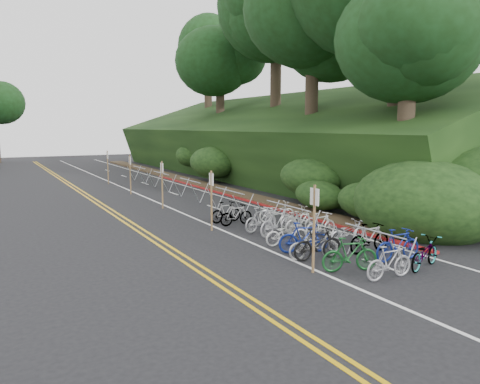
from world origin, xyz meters
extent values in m
plane|color=black|center=(0.00, 0.00, 0.00)|extent=(120.00, 120.00, 0.00)
cube|color=gold|center=(-2.15, 10.00, 0.00)|extent=(0.12, 80.00, 0.01)
cube|color=gold|center=(-1.85, 10.00, 0.00)|extent=(0.12, 80.00, 0.01)
cube|color=silver|center=(1.00, 10.00, 0.00)|extent=(0.12, 80.00, 0.01)
cube|color=silver|center=(5.20, 10.00, 0.00)|extent=(0.12, 80.00, 0.01)
cube|color=silver|center=(3.10, -2.00, 0.00)|extent=(0.10, 1.60, 0.01)
cube|color=silver|center=(3.10, 4.00, 0.00)|extent=(0.10, 1.60, 0.01)
cube|color=silver|center=(3.10, 10.00, 0.00)|extent=(0.10, 1.60, 0.01)
cube|color=silver|center=(3.10, 16.00, 0.00)|extent=(0.10, 1.60, 0.01)
cube|color=silver|center=(3.10, 22.00, 0.00)|extent=(0.10, 1.60, 0.01)
cube|color=silver|center=(3.10, 28.00, 0.00)|extent=(0.10, 1.60, 0.01)
cube|color=silver|center=(3.10, 34.00, 0.00)|extent=(0.10, 1.60, 0.01)
cube|color=maroon|center=(5.70, 12.00, 0.05)|extent=(0.25, 28.00, 0.10)
cube|color=black|center=(13.50, 22.00, 2.80)|extent=(12.32, 44.00, 9.11)
cube|color=#382819|center=(6.40, 22.00, 0.08)|extent=(1.40, 44.00, 0.16)
ellipsoid|color=#284C19|center=(7.20, 3.00, 1.04)|extent=(2.00, 2.80, 1.60)
ellipsoid|color=#284C19|center=(8.00, 8.00, 1.55)|extent=(2.60, 3.64, 2.08)
ellipsoid|color=#284C19|center=(9.20, 14.00, 1.99)|extent=(2.20, 3.08, 1.76)
ellipsoid|color=#284C19|center=(7.80, 20.00, 1.56)|extent=(3.00, 4.20, 2.40)
ellipsoid|color=#284C19|center=(8.50, 26.00, 1.73)|extent=(2.40, 3.36, 1.92)
ellipsoid|color=#284C19|center=(9.80, 30.00, 2.41)|extent=(2.80, 3.92, 2.24)
ellipsoid|color=#284C19|center=(7.00, 6.00, 0.90)|extent=(1.80, 2.52, 1.44)
ellipsoid|color=#284C19|center=(10.00, 18.00, 2.60)|extent=(3.20, 4.48, 2.56)
ellipsoid|color=black|center=(8.00, 0.50, 1.21)|extent=(5.28, 6.16, 3.52)
cylinder|color=#2D2319|center=(9.50, 3.00, 3.84)|extent=(0.78, 0.78, 5.28)
ellipsoid|color=black|center=(9.50, 3.00, 8.65)|extent=(7.23, 7.23, 6.86)
cylinder|color=#2D2319|center=(12.00, 6.00, 6.05)|extent=(0.85, 0.85, 6.50)
cylinder|color=#2D2319|center=(11.00, 12.00, 5.55)|extent=(0.83, 0.83, 6.10)
ellipsoid|color=black|center=(11.00, 12.00, 11.20)|extent=(8.67, 8.67, 8.24)
cylinder|color=#2D2319|center=(13.50, 20.00, 6.65)|extent=(0.87, 0.87, 6.91)
ellipsoid|color=black|center=(13.50, 20.00, 13.09)|extent=(9.93, 9.93, 9.44)
cylinder|color=#2D2319|center=(12.50, 28.00, 5.64)|extent=(0.80, 0.80, 5.69)
ellipsoid|color=black|center=(12.50, 28.00, 10.77)|extent=(7.59, 7.59, 7.21)
cylinder|color=#2D2319|center=(15.00, 36.00, 6.75)|extent=(0.85, 0.85, 6.50)
ellipsoid|color=black|center=(15.00, 36.00, 12.71)|extent=(9.03, 9.03, 8.58)
cylinder|color=#9699A0|center=(3.02, -1.74, 1.06)|extent=(0.05, 2.59, 0.05)
cylinder|color=#9699A0|center=(2.74, -2.93, 0.53)|extent=(0.54, 0.04, 1.05)
cylinder|color=#9699A0|center=(3.30, -2.93, 0.53)|extent=(0.54, 0.04, 1.05)
cylinder|color=#9699A0|center=(2.74, -0.54, 0.53)|extent=(0.54, 0.04, 1.05)
cylinder|color=#9699A0|center=(3.30, -0.54, 0.53)|extent=(0.54, 0.04, 1.05)
cylinder|color=#9699A0|center=(3.00, 3.00, 1.15)|extent=(0.05, 3.00, 0.05)
cylinder|color=#9699A0|center=(2.72, 1.60, 0.57)|extent=(0.58, 0.04, 1.13)
cylinder|color=#9699A0|center=(3.28, 1.60, 0.57)|extent=(0.58, 0.04, 1.13)
cylinder|color=#9699A0|center=(2.72, 4.40, 0.57)|extent=(0.58, 0.04, 1.13)
cylinder|color=#9699A0|center=(3.28, 4.40, 0.57)|extent=(0.58, 0.04, 1.13)
cylinder|color=#9699A0|center=(3.00, 8.00, 1.15)|extent=(0.05, 3.00, 0.05)
cylinder|color=#9699A0|center=(2.72, 6.60, 0.57)|extent=(0.58, 0.04, 1.13)
cylinder|color=#9699A0|center=(3.28, 6.60, 0.57)|extent=(0.58, 0.04, 1.13)
cylinder|color=#9699A0|center=(2.72, 9.40, 0.57)|extent=(0.58, 0.04, 1.13)
cylinder|color=#9699A0|center=(3.28, 9.40, 0.57)|extent=(0.58, 0.04, 1.13)
cylinder|color=#9699A0|center=(3.00, 13.00, 1.15)|extent=(0.05, 3.00, 0.05)
cylinder|color=#9699A0|center=(2.72, 11.60, 0.57)|extent=(0.58, 0.04, 1.13)
cylinder|color=#9699A0|center=(3.28, 11.60, 0.57)|extent=(0.58, 0.04, 1.13)
cylinder|color=#9699A0|center=(2.72, 14.40, 0.57)|extent=(0.58, 0.04, 1.13)
cylinder|color=#9699A0|center=(3.28, 14.40, 0.57)|extent=(0.58, 0.04, 1.13)
cylinder|color=#9699A0|center=(3.00, 18.00, 1.15)|extent=(0.05, 3.00, 0.05)
cylinder|color=#9699A0|center=(2.72, 16.60, 0.57)|extent=(0.58, 0.04, 1.13)
cylinder|color=#9699A0|center=(3.28, 16.60, 0.57)|extent=(0.58, 0.04, 1.13)
cylinder|color=#9699A0|center=(2.72, 19.40, 0.57)|extent=(0.58, 0.04, 1.13)
cylinder|color=#9699A0|center=(3.28, 19.40, 0.57)|extent=(0.58, 0.04, 1.13)
cylinder|color=#9699A0|center=(3.00, 23.00, 1.15)|extent=(0.05, 3.00, 0.05)
cylinder|color=#9699A0|center=(2.72, 21.60, 0.57)|extent=(0.58, 0.04, 1.13)
cylinder|color=#9699A0|center=(3.28, 21.60, 0.57)|extent=(0.58, 0.04, 1.13)
cylinder|color=#9699A0|center=(2.72, 24.40, 0.57)|extent=(0.58, 0.04, 1.13)
cylinder|color=#9699A0|center=(3.28, 24.40, 0.57)|extent=(0.58, 0.04, 1.13)
cylinder|color=brown|center=(0.79, -1.56, 1.31)|extent=(0.08, 0.08, 2.63)
cube|color=silver|center=(0.79, -1.56, 2.28)|extent=(0.02, 0.40, 0.50)
cylinder|color=brown|center=(0.60, 5.00, 1.25)|extent=(0.08, 0.08, 2.50)
cube|color=silver|center=(0.60, 5.00, 2.15)|extent=(0.02, 0.40, 0.50)
cylinder|color=brown|center=(0.60, 11.00, 1.25)|extent=(0.08, 0.08, 2.50)
cube|color=silver|center=(0.60, 11.00, 2.15)|extent=(0.02, 0.40, 0.50)
cylinder|color=brown|center=(0.60, 17.00, 1.25)|extent=(0.08, 0.08, 2.50)
cube|color=silver|center=(0.60, 17.00, 2.15)|extent=(0.02, 0.40, 0.50)
cylinder|color=brown|center=(0.60, 23.00, 1.25)|extent=(0.08, 0.08, 2.50)
cube|color=silver|center=(0.60, 23.00, 2.15)|extent=(0.02, 0.40, 0.50)
imported|color=beige|center=(1.72, -0.39, 0.46)|extent=(0.94, 1.84, 0.92)
imported|color=#9E9EA3|center=(2.31, -3.08, 0.50)|extent=(0.52, 1.67, 1.00)
imported|color=slate|center=(4.01, -2.86, 0.48)|extent=(1.15, 1.92, 0.95)
imported|color=#144C1E|center=(1.82, -2.00, 0.53)|extent=(1.01, 1.83, 1.06)
imported|color=navy|center=(3.93, -1.90, 0.54)|extent=(0.62, 1.82, 1.07)
imported|color=black|center=(1.77, -0.53, 0.53)|extent=(0.68, 1.82, 1.07)
imported|color=slate|center=(3.84, -0.74, 0.52)|extent=(0.52, 1.74, 1.04)
imported|color=navy|center=(1.88, 0.36, 0.54)|extent=(1.04, 1.86, 1.08)
imported|color=#9E9EA3|center=(4.05, 0.59, 0.43)|extent=(0.62, 1.66, 0.86)
imported|color=beige|center=(1.97, 1.52, 0.44)|extent=(0.77, 1.74, 0.88)
imported|color=beige|center=(3.68, 1.71, 0.52)|extent=(0.78, 1.78, 1.03)
imported|color=#9E9EA3|center=(2.43, 2.85, 0.55)|extent=(0.89, 1.89, 1.10)
imported|color=beige|center=(3.57, 2.81, 0.47)|extent=(0.46, 1.57, 0.94)
imported|color=#9E9EA3|center=(2.31, 3.87, 0.51)|extent=(0.79, 1.76, 1.02)
imported|color=beige|center=(4.17, 4.07, 0.43)|extent=(0.72, 1.70, 0.87)
imported|color=slate|center=(1.98, 5.41, 0.47)|extent=(0.46, 1.58, 0.95)
imported|color=beige|center=(3.99, 5.25, 0.45)|extent=(0.88, 1.80, 0.91)
imported|color=slate|center=(1.88, 6.19, 0.48)|extent=(0.65, 1.64, 0.96)
camera|label=1|loc=(-7.57, -12.23, 4.31)|focal=35.00mm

